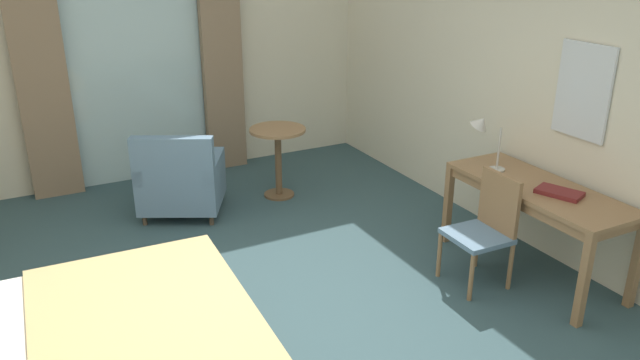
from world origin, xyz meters
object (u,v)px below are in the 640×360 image
closed_book (559,193)px  round_cafe_table (278,147)px  writing_desk (538,196)px  desk_lamp (484,129)px  armchair_by_window (181,182)px  desk_chair (486,225)px

closed_book → round_cafe_table: 2.89m
writing_desk → desk_lamp: (-0.14, 0.53, 0.43)m
closed_book → armchair_by_window: 3.48m
desk_chair → closed_book: bearing=-29.9°
writing_desk → round_cafe_table: size_ratio=2.08×
closed_book → round_cafe_table: size_ratio=0.44×
round_cafe_table → closed_book: bearing=-65.7°
writing_desk → desk_chair: 0.49m
desk_chair → armchair_by_window: size_ratio=0.89×
desk_chair → armchair_by_window: 2.96m
desk_lamp → armchair_by_window: desk_lamp is taller
armchair_by_window → round_cafe_table: 1.06m
desk_lamp → closed_book: bearing=-79.3°
round_cafe_table → armchair_by_window: bearing=179.5°
writing_desk → armchair_by_window: 3.31m
round_cafe_table → writing_desk: bearing=-63.9°
desk_lamp → round_cafe_table: (-1.05, 1.89, -0.56)m
closed_book → armchair_by_window: bearing=108.5°
desk_lamp → closed_book: (0.14, -0.74, -0.33)m
desk_chair → round_cafe_table: bearing=107.2°
desk_chair → closed_book: size_ratio=2.72×
desk_chair → desk_lamp: 0.83m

